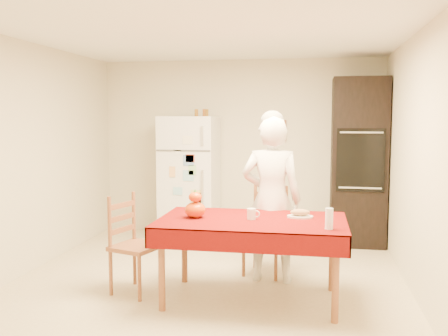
% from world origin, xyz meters
% --- Properties ---
extents(floor, '(4.50, 4.50, 0.00)m').
position_xyz_m(floor, '(0.00, 0.00, 0.00)').
color(floor, '#C0B08A').
rests_on(floor, ground).
extents(room_shell, '(4.02, 4.52, 2.51)m').
position_xyz_m(room_shell, '(0.00, 0.00, 1.62)').
color(room_shell, beige).
rests_on(room_shell, ground).
extents(refrigerator, '(0.75, 0.74, 1.70)m').
position_xyz_m(refrigerator, '(-0.65, 1.88, 0.85)').
color(refrigerator, white).
rests_on(refrigerator, floor).
extents(oven_cabinet, '(0.70, 0.62, 2.20)m').
position_xyz_m(oven_cabinet, '(1.63, 1.93, 1.10)').
color(oven_cabinet, black).
rests_on(oven_cabinet, floor).
extents(dining_table, '(1.70, 1.00, 0.76)m').
position_xyz_m(dining_table, '(0.50, -0.38, 0.69)').
color(dining_table, brown).
rests_on(dining_table, floor).
extents(chair_far, '(0.51, 0.49, 0.95)m').
position_xyz_m(chair_far, '(0.56, 0.47, 0.51)').
color(chair_far, brown).
rests_on(chair_far, floor).
extents(chair_left, '(0.51, 0.52, 0.95)m').
position_xyz_m(chair_left, '(-0.67, -0.36, 0.51)').
color(chair_left, brown).
rests_on(chair_left, floor).
extents(seated_woman, '(0.64, 0.44, 1.70)m').
position_xyz_m(seated_woman, '(0.63, 0.21, 0.85)').
color(seated_woman, white).
rests_on(seated_woman, floor).
extents(coffee_mug, '(0.08, 0.08, 0.10)m').
position_xyz_m(coffee_mug, '(0.50, -0.39, 0.81)').
color(coffee_mug, white).
rests_on(coffee_mug, dining_table).
extents(pumpkin_lower, '(0.20, 0.20, 0.15)m').
position_xyz_m(pumpkin_lower, '(-0.03, -0.40, 0.84)').
color(pumpkin_lower, '#CC3904').
rests_on(pumpkin_lower, dining_table).
extents(pumpkin_upper, '(0.12, 0.12, 0.09)m').
position_xyz_m(pumpkin_upper, '(-0.03, -0.40, 0.95)').
color(pumpkin_upper, '#D55005').
rests_on(pumpkin_upper, pumpkin_lower).
extents(wine_glass, '(0.07, 0.07, 0.18)m').
position_xyz_m(wine_glass, '(1.18, -0.67, 0.85)').
color(wine_glass, white).
rests_on(wine_glass, dining_table).
extents(bread_plate, '(0.24, 0.24, 0.02)m').
position_xyz_m(bread_plate, '(0.93, -0.23, 0.77)').
color(bread_plate, silver).
rests_on(bread_plate, dining_table).
extents(bread_loaf, '(0.18, 0.10, 0.06)m').
position_xyz_m(bread_loaf, '(0.93, -0.23, 0.81)').
color(bread_loaf, '#96754A').
rests_on(bread_loaf, bread_plate).
extents(spice_jar_left, '(0.05, 0.05, 0.10)m').
position_xyz_m(spice_jar_left, '(-0.56, 1.93, 1.75)').
color(spice_jar_left, brown).
rests_on(spice_jar_left, refrigerator).
extents(spice_jar_mid, '(0.05, 0.05, 0.10)m').
position_xyz_m(spice_jar_mid, '(-0.45, 1.93, 1.75)').
color(spice_jar_mid, brown).
rests_on(spice_jar_mid, refrigerator).
extents(spice_jar_right, '(0.05, 0.05, 0.10)m').
position_xyz_m(spice_jar_right, '(-0.42, 1.93, 1.75)').
color(spice_jar_right, brown).
rests_on(spice_jar_right, refrigerator).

